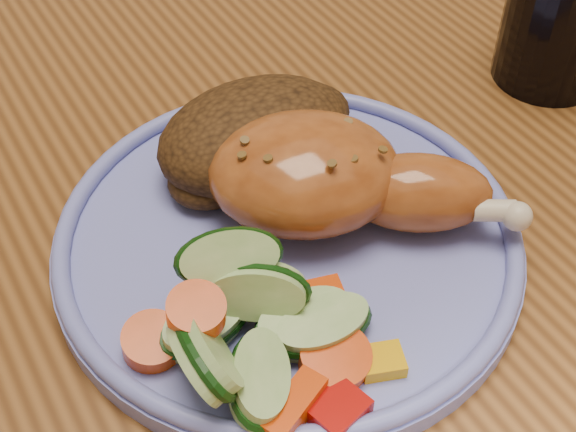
% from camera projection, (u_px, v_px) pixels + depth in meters
% --- Properties ---
extents(dining_table, '(0.90, 1.40, 0.75)m').
position_uv_depth(dining_table, '(314.00, 169.00, 0.61)').
color(dining_table, brown).
rests_on(dining_table, ground).
extents(plate, '(0.25, 0.25, 0.01)m').
position_uv_depth(plate, '(288.00, 242.00, 0.44)').
color(plate, '#6E77D1').
rests_on(plate, dining_table).
extents(plate_rim, '(0.25, 0.25, 0.01)m').
position_uv_depth(plate_rim, '(288.00, 229.00, 0.43)').
color(plate_rim, '#6E77D1').
rests_on(plate_rim, plate).
extents(chicken_leg, '(0.16, 0.15, 0.06)m').
position_uv_depth(chicken_leg, '(332.00, 178.00, 0.43)').
color(chicken_leg, '#A85723').
rests_on(chicken_leg, plate).
extents(rice_pilaf, '(0.13, 0.09, 0.05)m').
position_uv_depth(rice_pilaf, '(259.00, 136.00, 0.46)').
color(rice_pilaf, '#3F260F').
rests_on(rice_pilaf, plate).
extents(vegetable_pile, '(0.12, 0.12, 0.06)m').
position_uv_depth(vegetable_pile, '(257.00, 327.00, 0.37)').
color(vegetable_pile, '#A50A05').
rests_on(vegetable_pile, plate).
extents(drinking_glass, '(0.07, 0.07, 0.10)m').
position_uv_depth(drinking_glass, '(562.00, 14.00, 0.52)').
color(drinking_glass, black).
rests_on(drinking_glass, dining_table).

